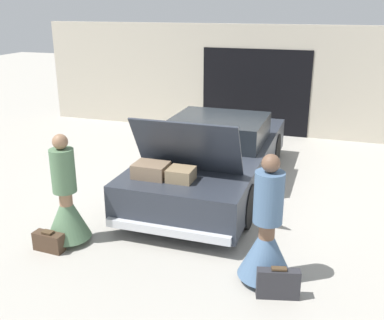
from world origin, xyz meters
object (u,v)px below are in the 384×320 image
Objects in this scene: person_left at (66,205)px; suitcase_beside_right_person at (278,284)px; person_right at (266,238)px; suitcase_beside_left_person at (49,242)px; car at (214,157)px.

person_left is 3.10m from suitcase_beside_right_person.
person_right is 3.69× the size of suitcase_beside_left_person.
person_left is 0.98× the size of person_right.
person_right is at bearing 100.47° from person_left.
person_left is 0.55m from suitcase_beside_left_person.
car reaches higher than suitcase_beside_right_person.
person_right is 3.02m from suitcase_beside_left_person.
suitcase_beside_right_person is (1.64, -3.07, -0.40)m from car.
suitcase_beside_left_person is at bearing -117.26° from car.
car is 3.11m from person_right.
suitcase_beside_left_person is (-1.55, -3.00, -0.45)m from car.
person_left is (-1.42, -2.69, -0.01)m from car.
person_left reaches higher than suitcase_beside_right_person.
person_right reaches higher than person_left.
person_right is 3.20× the size of suitcase_beside_right_person.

